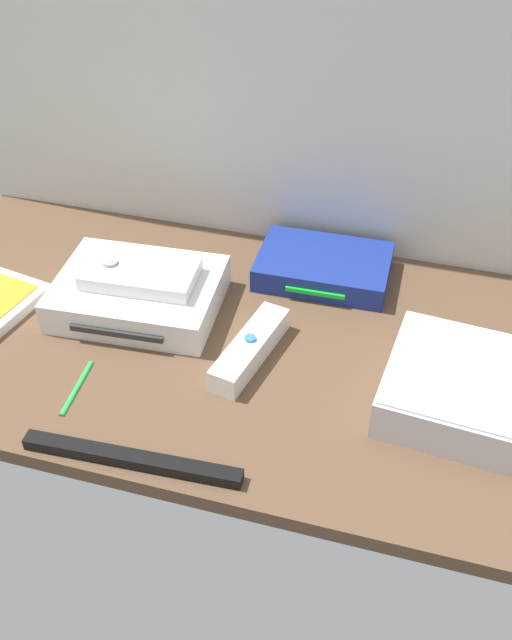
% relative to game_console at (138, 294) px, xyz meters
% --- Properties ---
extents(ground_plane, '(1.00, 0.48, 0.02)m').
position_rel_game_console_xyz_m(ground_plane, '(0.17, -0.03, -0.03)').
color(ground_plane, brown).
rests_on(ground_plane, ground).
extents(back_wall, '(1.10, 0.01, 0.64)m').
position_rel_game_console_xyz_m(back_wall, '(0.17, 0.22, 0.30)').
color(back_wall, silver).
rests_on(back_wall, ground).
extents(game_console, '(0.22, 0.18, 0.04)m').
position_rel_game_console_xyz_m(game_console, '(0.00, 0.00, 0.00)').
color(game_console, white).
rests_on(game_console, ground_plane).
extents(mini_computer, '(0.18, 0.18, 0.05)m').
position_rel_game_console_xyz_m(mini_computer, '(0.42, -0.07, 0.00)').
color(mini_computer, silver).
rests_on(mini_computer, ground_plane).
extents(network_router, '(0.18, 0.13, 0.03)m').
position_rel_game_console_xyz_m(network_router, '(0.22, 0.13, -0.00)').
color(network_router, navy).
rests_on(network_router, ground_plane).
extents(remote_wand, '(0.06, 0.15, 0.03)m').
position_rel_game_console_xyz_m(remote_wand, '(0.17, -0.06, -0.01)').
color(remote_wand, white).
rests_on(remote_wand, ground_plane).
extents(remote_classic_pad, '(0.15, 0.09, 0.02)m').
position_rel_game_console_xyz_m(remote_classic_pad, '(0.01, 0.00, 0.03)').
color(remote_classic_pad, white).
rests_on(remote_classic_pad, game_console).
extents(sensor_bar, '(0.24, 0.03, 0.01)m').
position_rel_game_console_xyz_m(sensor_bar, '(0.10, -0.25, -0.01)').
color(sensor_bar, black).
rests_on(sensor_bar, ground_plane).
extents(stylus_pen, '(0.01, 0.09, 0.01)m').
position_rel_game_console_xyz_m(stylus_pen, '(-0.01, -0.16, -0.02)').
color(stylus_pen, green).
rests_on(stylus_pen, ground_plane).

